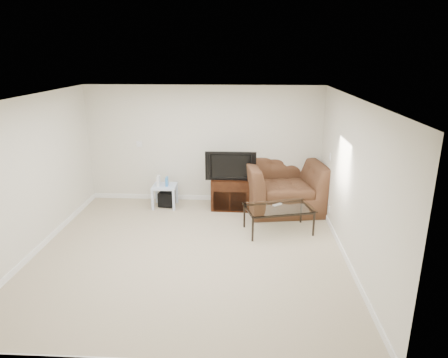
# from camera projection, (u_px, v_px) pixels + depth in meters

# --- Properties ---
(floor) EXTENTS (5.00, 5.00, 0.00)m
(floor) POSITION_uv_depth(u_px,v_px,m) (189.00, 253.00, 6.51)
(floor) COLOR tan
(floor) RESTS_ON ground
(ceiling) EXTENTS (5.00, 5.00, 0.00)m
(ceiling) POSITION_uv_depth(u_px,v_px,m) (185.00, 98.00, 5.76)
(ceiling) COLOR white
(ceiling) RESTS_ON ground
(wall_back) EXTENTS (5.00, 0.02, 2.50)m
(wall_back) POSITION_uv_depth(u_px,v_px,m) (204.00, 145.00, 8.51)
(wall_back) COLOR silver
(wall_back) RESTS_ON ground
(wall_left) EXTENTS (0.02, 5.00, 2.50)m
(wall_left) POSITION_uv_depth(u_px,v_px,m) (29.00, 178.00, 6.27)
(wall_left) COLOR silver
(wall_left) RESTS_ON ground
(wall_right) EXTENTS (0.02, 5.00, 2.50)m
(wall_right) POSITION_uv_depth(u_px,v_px,m) (352.00, 183.00, 6.00)
(wall_right) COLOR silver
(wall_right) RESTS_ON ground
(plate_back) EXTENTS (0.12, 0.02, 0.12)m
(plate_back) POSITION_uv_depth(u_px,v_px,m) (139.00, 144.00, 8.58)
(plate_back) COLOR white
(plate_back) RESTS_ON wall_back
(plate_right_switch) EXTENTS (0.02, 0.09, 0.13)m
(plate_right_switch) POSITION_uv_depth(u_px,v_px,m) (330.00, 157.00, 7.53)
(plate_right_switch) COLOR white
(plate_right_switch) RESTS_ON wall_right
(plate_right_outlet) EXTENTS (0.02, 0.08, 0.12)m
(plate_right_outlet) POSITION_uv_depth(u_px,v_px,m) (329.00, 209.00, 7.53)
(plate_right_outlet) COLOR white
(plate_right_outlet) RESTS_ON wall_right
(tv_stand) EXTENTS (0.80, 0.57, 0.65)m
(tv_stand) POSITION_uv_depth(u_px,v_px,m) (231.00, 193.00, 8.33)
(tv_stand) COLOR black
(tv_stand) RESTS_ON floor
(dvd_player) EXTENTS (0.41, 0.29, 0.06)m
(dvd_player) POSITION_uv_depth(u_px,v_px,m) (231.00, 184.00, 8.23)
(dvd_player) COLOR black
(dvd_player) RESTS_ON tv_stand
(television) EXTENTS (0.96, 0.19, 0.59)m
(television) POSITION_uv_depth(u_px,v_px,m) (231.00, 165.00, 8.12)
(television) COLOR black
(television) RESTS_ON tv_stand
(side_table) EXTENTS (0.50, 0.50, 0.47)m
(side_table) POSITION_uv_depth(u_px,v_px,m) (165.00, 196.00, 8.43)
(side_table) COLOR #CCE5F5
(side_table) RESTS_ON floor
(subwoofer) EXTENTS (0.33, 0.33, 0.30)m
(subwoofer) POSITION_uv_depth(u_px,v_px,m) (167.00, 199.00, 8.47)
(subwoofer) COLOR black
(subwoofer) RESTS_ON floor
(game_console) EXTENTS (0.05, 0.16, 0.21)m
(game_console) POSITION_uv_depth(u_px,v_px,m) (159.00, 181.00, 8.32)
(game_console) COLOR white
(game_console) RESTS_ON side_table
(game_case) EXTENTS (0.06, 0.14, 0.19)m
(game_case) POSITION_uv_depth(u_px,v_px,m) (167.00, 181.00, 8.32)
(game_case) COLOR #337FCC
(game_case) RESTS_ON side_table
(recliner) EXTENTS (1.69, 1.23, 1.36)m
(recliner) POSITION_uv_depth(u_px,v_px,m) (283.00, 178.00, 8.17)
(recliner) COLOR #53351D
(recliner) RESTS_ON floor
(coffee_table) EXTENTS (1.33, 0.96, 0.47)m
(coffee_table) POSITION_uv_depth(u_px,v_px,m) (278.00, 219.00, 7.24)
(coffee_table) COLOR black
(coffee_table) RESTS_ON floor
(remote) EXTENTS (0.18, 0.15, 0.02)m
(remote) POSITION_uv_depth(u_px,v_px,m) (277.00, 205.00, 7.26)
(remote) COLOR #B2B2B7
(remote) RESTS_ON coffee_table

